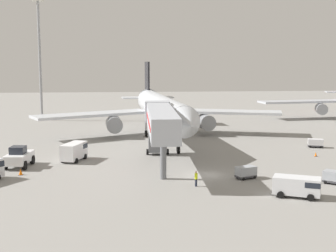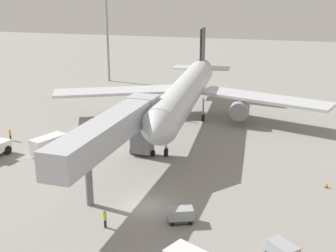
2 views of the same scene
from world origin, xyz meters
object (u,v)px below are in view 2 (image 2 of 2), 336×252
object	(u,v)px
jet_bridge	(115,130)
baggage_cart_far_right	(181,215)
ground_crew_worker_midground	(105,219)
safety_cone_bravo	(326,185)
airplane_at_gate	(187,91)
baggage_cart_near_center	(282,251)
ground_crew_worker_foreground	(10,135)
service_van_far_left	(50,144)

from	to	relation	value
jet_bridge	baggage_cart_far_right	distance (m)	12.42
ground_crew_worker_midground	safety_cone_bravo	distance (m)	23.46
airplane_at_gate	baggage_cart_near_center	bearing A→B (deg)	-64.42
baggage_cart_near_center	ground_crew_worker_foreground	bearing A→B (deg)	154.39
safety_cone_bravo	baggage_cart_near_center	bearing A→B (deg)	-105.26
service_van_far_left	ground_crew_worker_foreground	size ratio (longest dim) A/B	3.08
baggage_cart_near_center	ground_crew_worker_midground	size ratio (longest dim) A/B	1.63
baggage_cart_far_right	baggage_cart_near_center	world-z (taller)	baggage_cart_near_center
jet_bridge	safety_cone_bravo	distance (m)	22.90
jet_bridge	ground_crew_worker_foreground	bearing A→B (deg)	158.32
jet_bridge	airplane_at_gate	bearing A→B (deg)	85.25
jet_bridge	ground_crew_worker_foreground	size ratio (longest dim) A/B	13.60
airplane_at_gate	safety_cone_bravo	size ratio (longest dim) A/B	77.11
baggage_cart_near_center	safety_cone_bravo	xyz separation A→B (m)	(3.92, 14.38, -0.48)
airplane_at_gate	service_van_far_left	bearing A→B (deg)	-124.73
ground_crew_worker_midground	safety_cone_bravo	world-z (taller)	ground_crew_worker_midground
ground_crew_worker_foreground	safety_cone_bravo	distance (m)	41.00
service_van_far_left	ground_crew_worker_midground	size ratio (longest dim) A/B	3.04
airplane_at_gate	baggage_cart_near_center	xyz separation A→B (m)	(16.00, -33.42, -4.09)
jet_bridge	ground_crew_worker_foreground	distance (m)	21.02
airplane_at_gate	safety_cone_bravo	xyz separation A→B (m)	(19.92, -19.04, -4.58)
service_van_far_left	safety_cone_bravo	world-z (taller)	service_van_far_left
airplane_at_gate	service_van_far_left	world-z (taller)	airplane_at_gate
jet_bridge	baggage_cart_near_center	distance (m)	21.18
ground_crew_worker_midground	service_van_far_left	bearing A→B (deg)	134.46
baggage_cart_near_center	safety_cone_bravo	size ratio (longest dim) A/B	4.40
baggage_cart_far_right	safety_cone_bravo	distance (m)	17.03
safety_cone_bravo	ground_crew_worker_midground	bearing A→B (deg)	-143.57
jet_bridge	baggage_cart_near_center	world-z (taller)	jet_bridge
service_van_far_left	baggage_cart_far_right	size ratio (longest dim) A/B	1.97
baggage_cart_far_right	ground_crew_worker_midground	distance (m)	6.63
baggage_cart_near_center	airplane_at_gate	bearing A→B (deg)	115.58
jet_bridge	ground_crew_worker_foreground	xyz separation A→B (m)	(-19.01, 7.56, -4.83)
ground_crew_worker_midground	safety_cone_bravo	size ratio (longest dim) A/B	2.71
airplane_at_gate	ground_crew_worker_midground	distance (m)	33.23
service_van_far_left	ground_crew_worker_midground	world-z (taller)	service_van_far_left
airplane_at_gate	jet_bridge	size ratio (longest dim) A/B	2.13
airplane_at_gate	baggage_cart_near_center	distance (m)	37.27
airplane_at_gate	ground_crew_worker_foreground	size ratio (longest dim) A/B	28.94
ground_crew_worker_midground	safety_cone_bravo	xyz separation A→B (m)	(18.87, 13.92, -0.57)
airplane_at_gate	baggage_cart_far_right	distance (m)	31.34
ground_crew_worker_foreground	airplane_at_gate	bearing A→B (deg)	36.88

